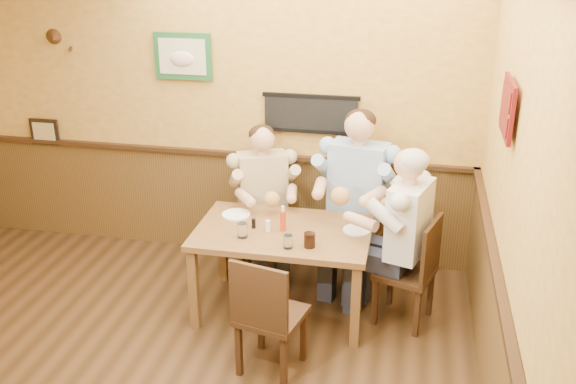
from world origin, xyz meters
name	(u,v)px	position (x,y,z in m)	size (l,w,h in m)	color
room	(102,170)	(0.14, 0.17, 1.69)	(5.02, 5.03, 2.81)	#311F0E
dining_table	(283,240)	(0.93, 1.50, 0.66)	(1.40, 0.90, 0.75)	brown
chair_back_left	(263,226)	(0.59, 2.17, 0.44)	(0.41, 0.41, 0.88)	#3B2412
chair_back_right	(356,229)	(1.46, 2.15, 0.50)	(0.46, 0.46, 1.01)	#3B2412
chair_right_end	(405,270)	(1.91, 1.55, 0.46)	(0.43, 0.43, 0.93)	#3B2412
chair_near_side	(272,312)	(1.01, 0.73, 0.47)	(0.43, 0.43, 0.94)	#3B2412
diner_tan_shirt	(263,207)	(0.59, 2.17, 0.63)	(0.58, 0.58, 1.26)	beige
diner_blue_polo	(357,207)	(1.46, 2.15, 0.72)	(0.66, 0.66, 1.44)	#90B0D8
diner_white_elder	(407,248)	(1.91, 1.55, 0.66)	(0.61, 0.61, 1.33)	silver
water_glass_left	(242,230)	(0.64, 1.30, 0.81)	(0.08, 0.08, 0.12)	white
water_glass_mid	(288,242)	(1.03, 1.19, 0.80)	(0.07, 0.07, 0.10)	silver
cola_tumbler	(310,240)	(1.19, 1.24, 0.81)	(0.09, 0.09, 0.11)	black
hot_sauce_bottle	(283,220)	(0.93, 1.48, 0.85)	(0.05, 0.05, 0.19)	red
salt_shaker	(268,226)	(0.82, 1.44, 0.80)	(0.04, 0.04, 0.10)	white
pepper_shaker	(254,223)	(0.69, 1.48, 0.79)	(0.03, 0.03, 0.08)	black
plate_far_left	(236,215)	(0.48, 1.69, 0.76)	(0.24, 0.24, 0.02)	white
plate_far_right	(357,230)	(1.51, 1.59, 0.76)	(0.22, 0.22, 0.01)	silver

